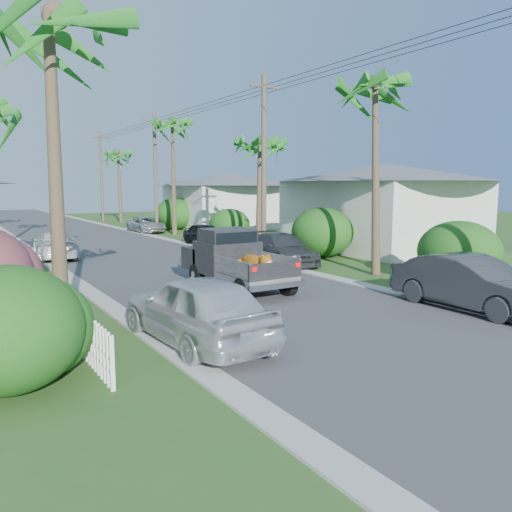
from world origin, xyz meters
TOP-DOWN VIEW (x-y plane):
  - ground at (0.00, 0.00)m, footprint 120.00×120.00m
  - road at (0.00, 25.00)m, footprint 8.00×100.00m
  - curb_left at (-4.30, 25.00)m, footprint 0.60×100.00m
  - curb_right at (4.30, 25.00)m, footprint 0.60×100.00m
  - pickup_truck at (0.19, 6.77)m, footprint 1.98×5.12m
  - parked_car_rn at (4.40, 0.28)m, footprint 1.70×4.71m
  - parked_car_rm at (4.77, 10.21)m, footprint 2.55×4.94m
  - parked_car_rf at (5.00, 18.50)m, footprint 1.60×3.88m
  - parked_car_rd at (5.00, 28.69)m, footprint 2.03×4.22m
  - parked_car_ln at (-3.60, 1.67)m, footprint 2.16×4.77m
  - parked_car_lf at (-3.70, 17.41)m, footprint 2.22×4.68m
  - palm_l_a at (-6.20, 3.00)m, footprint 4.40×4.40m
  - palm_r_a at (6.30, 6.00)m, footprint 4.40×4.40m
  - palm_r_b at (6.60, 15.00)m, footprint 4.40×4.40m
  - palm_r_c at (6.20, 26.00)m, footprint 4.40×4.40m
  - palm_r_d at (6.50, 40.00)m, footprint 4.40×4.40m
  - shrub_l_a at (-7.50, 1.00)m, footprint 2.60×2.86m
  - shrub_r_a at (7.60, 3.00)m, footprint 2.80×3.08m
  - shrub_r_b at (7.80, 11.00)m, footprint 3.00×3.30m
  - shrub_r_c at (7.50, 20.00)m, footprint 2.60×2.86m
  - shrub_r_d at (8.00, 30.00)m, footprint 3.20×3.52m
  - picket_fence at (-6.00, 5.50)m, footprint 0.10×11.00m
  - house_right_near at (13.00, 12.00)m, footprint 8.00×9.00m
  - house_right_far at (13.00, 30.00)m, footprint 9.00×8.00m
  - utility_pole_b at (5.60, 13.00)m, footprint 1.60×0.26m
  - utility_pole_c at (5.60, 28.00)m, footprint 1.60×0.26m
  - utility_pole_d at (5.60, 43.00)m, footprint 1.60×0.26m

SIDE VIEW (x-z plane):
  - ground at x=0.00m, z-range 0.00..0.00m
  - road at x=0.00m, z-range 0.00..0.02m
  - curb_left at x=-4.30m, z-range 0.00..0.06m
  - curb_right at x=4.30m, z-range 0.00..0.06m
  - picket_fence at x=-6.00m, z-range 0.00..1.00m
  - parked_car_rd at x=5.00m, z-range 0.00..1.16m
  - parked_car_rf at x=5.00m, z-range 0.00..1.31m
  - parked_car_lf at x=-3.70m, z-range 0.00..1.32m
  - parked_car_rm at x=4.77m, z-range 0.00..1.37m
  - parked_car_rn at x=4.40m, z-range 0.00..1.55m
  - parked_car_ln at x=-3.60m, z-range 0.00..1.59m
  - pickup_truck at x=0.19m, z-range -0.02..2.04m
  - shrub_r_c at x=7.50m, z-range 0.00..2.10m
  - shrub_l_a at x=-7.50m, z-range 0.00..2.20m
  - shrub_r_a at x=7.60m, z-range 0.00..2.30m
  - shrub_r_b at x=7.80m, z-range 0.00..2.50m
  - shrub_r_d at x=8.00m, z-range 0.00..2.60m
  - house_right_far at x=13.00m, z-range -0.18..4.42m
  - house_right_near at x=13.00m, z-range -0.18..4.62m
  - utility_pole_b at x=5.60m, z-range 0.10..9.10m
  - utility_pole_c at x=5.60m, z-range 0.10..9.10m
  - utility_pole_d at x=5.60m, z-range 0.10..9.10m
  - palm_r_b at x=6.60m, z-range 2.35..9.55m
  - palm_r_d at x=6.50m, z-range 2.73..10.74m
  - palm_l_a at x=-6.20m, z-range 2.83..11.04m
  - palm_r_a at x=6.30m, z-range 3.07..11.78m
  - palm_r_c at x=6.20m, z-range 3.41..12.81m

